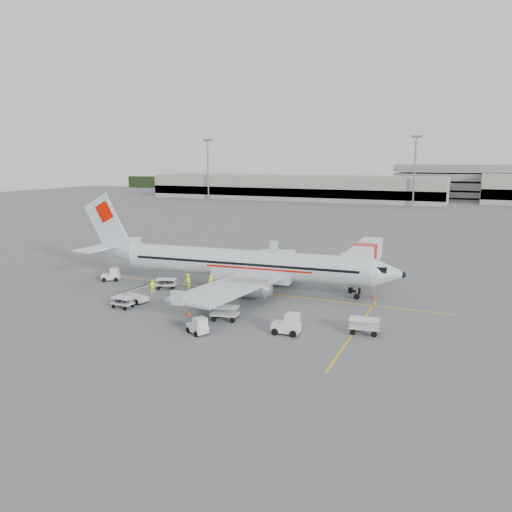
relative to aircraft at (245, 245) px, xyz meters
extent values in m
plane|color=#56595B|center=(0.83, -0.77, -5.23)|extent=(360.00, 360.00, 0.00)
cube|color=yellow|center=(0.83, -0.77, -5.23)|extent=(44.00, 0.20, 0.01)
cube|color=yellow|center=(14.83, -8.77, -5.23)|extent=(0.20, 20.00, 0.01)
cone|color=#FF4411|center=(14.40, 2.23, -4.91)|extent=(0.40, 0.40, 0.65)
cone|color=#FF4411|center=(4.24, 11.01, -4.89)|extent=(0.42, 0.42, 0.68)
cone|color=#FF4411|center=(-0.87, -11.19, -4.89)|extent=(0.42, 0.42, 0.69)
imported|color=#E8FF1A|center=(-3.28, -2.30, -4.31)|extent=(0.75, 0.57, 1.84)
imported|color=#E8FF1A|center=(-6.35, -2.27, -4.33)|extent=(0.99, 1.08, 1.79)
imported|color=#E8FF1A|center=(-1.48, -3.54, -4.36)|extent=(1.21, 1.29, 1.74)
imported|color=#E8FF1A|center=(-8.80, -5.76, -4.42)|extent=(1.02, 0.78, 1.61)
camera|label=1|loc=(23.43, -50.96, 9.58)|focal=35.00mm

